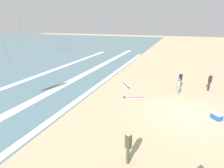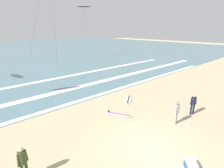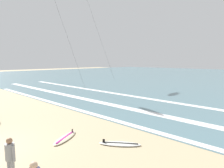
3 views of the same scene
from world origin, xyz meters
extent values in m
plane|color=tan|center=(0.00, 0.00, 0.00)|extent=(160.00, 160.00, 0.00)
cube|color=white|center=(1.21, 8.16, 0.01)|extent=(44.47, 0.51, 0.01)
cube|color=white|center=(0.28, 11.52, 0.01)|extent=(54.48, 0.89, 0.01)
cube|color=white|center=(-1.70, 16.47, 0.01)|extent=(50.69, 0.79, 0.01)
cylinder|color=#141938|center=(5.62, 0.26, 0.41)|extent=(0.13, 0.13, 0.82)
cylinder|color=#141938|center=(5.45, 0.37, 0.41)|extent=(0.13, 0.13, 0.82)
cylinder|color=#141938|center=(5.54, 0.31, 1.11)|extent=(0.32, 0.32, 0.58)
cylinder|color=#141938|center=(5.70, 0.21, 1.08)|extent=(0.16, 0.15, 0.56)
cylinder|color=#141938|center=(5.38, 0.41, 1.08)|extent=(0.16, 0.15, 0.56)
sphere|color=#DBB28E|center=(5.54, 0.31, 1.49)|extent=(0.21, 0.21, 0.21)
cylinder|color=gray|center=(3.48, 0.48, 0.41)|extent=(0.13, 0.13, 0.82)
cylinder|color=gray|center=(3.29, 0.43, 0.41)|extent=(0.13, 0.13, 0.82)
cylinder|color=gray|center=(3.38, 0.46, 1.11)|extent=(0.32, 0.32, 0.58)
cylinder|color=gray|center=(3.56, 0.51, 1.08)|extent=(0.15, 0.12, 0.56)
cylinder|color=gray|center=(3.20, 0.41, 1.08)|extent=(0.15, 0.12, 0.56)
sphere|color=#9E7051|center=(3.38, 0.46, 1.49)|extent=(0.21, 0.21, 0.21)
cylinder|color=#384223|center=(-5.65, 2.40, 1.11)|extent=(0.32, 0.32, 0.58)
cylinder|color=#384223|center=(-5.82, 2.33, 1.08)|extent=(0.16, 0.13, 0.56)
cylinder|color=#384223|center=(-5.47, 2.46, 1.08)|extent=(0.16, 0.13, 0.56)
sphere|color=#DBB28E|center=(-5.65, 2.40, 1.49)|extent=(0.21, 0.21, 0.21)
ellipsoid|color=beige|center=(1.37, 3.91, 0.04)|extent=(1.50, 2.14, 0.09)
cube|color=#BF198C|center=(1.37, 3.91, 0.09)|extent=(0.91, 1.63, 0.01)
cube|color=black|center=(0.99, 4.63, 0.17)|extent=(0.07, 0.11, 0.16)
ellipsoid|color=silver|center=(4.02, 5.38, 0.04)|extent=(2.04, 1.74, 0.09)
cube|color=black|center=(4.02, 5.38, 0.09)|extent=(1.49, 1.15, 0.01)
cube|color=black|center=(3.36, 4.89, 0.17)|extent=(0.11, 0.08, 0.16)
ellipsoid|color=black|center=(18.34, 33.53, 11.04)|extent=(2.96, 2.64, 0.43)
cylinder|color=#333333|center=(17.83, 33.56, 5.52)|extent=(1.03, 0.09, 11.04)
cylinder|color=#333333|center=(6.95, 25.57, 6.33)|extent=(2.28, 4.22, 12.67)
cylinder|color=#333333|center=(5.79, 31.15, 7.31)|extent=(3.76, 1.39, 14.62)
cube|color=#1E4C9E|center=(0.10, -2.11, 0.18)|extent=(0.74, 0.73, 0.36)
cube|color=silver|center=(0.10, -2.11, 0.40)|extent=(0.75, 0.75, 0.08)
camera|label=1|loc=(-11.89, 0.78, 6.09)|focal=27.81mm
camera|label=2|loc=(-6.89, -4.51, 6.18)|focal=28.16mm
camera|label=3|loc=(10.40, -1.79, 4.21)|focal=32.13mm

